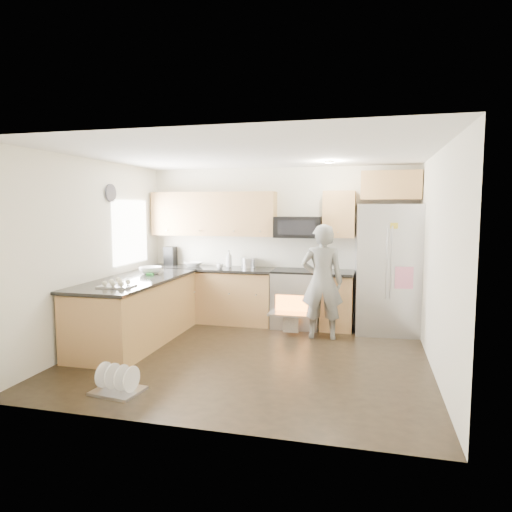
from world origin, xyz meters
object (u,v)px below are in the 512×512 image
(refrigerator, at_px, (388,269))
(dish_rack, at_px, (118,385))
(person, at_px, (322,282))
(stove_range, at_px, (297,285))

(refrigerator, bearing_deg, dish_rack, -135.84)
(person, distance_m, dish_rack, 3.25)
(stove_range, distance_m, dish_rack, 3.48)
(refrigerator, distance_m, dish_rack, 4.32)
(stove_range, xyz_separation_m, person, (0.47, -0.59, 0.17))
(stove_range, relative_size, refrigerator, 0.90)
(stove_range, xyz_separation_m, refrigerator, (1.42, 0.01, 0.32))
(dish_rack, bearing_deg, stove_range, 66.01)
(dish_rack, bearing_deg, refrigerator, 48.15)
(stove_range, xyz_separation_m, dish_rack, (-1.40, -3.14, -0.60))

